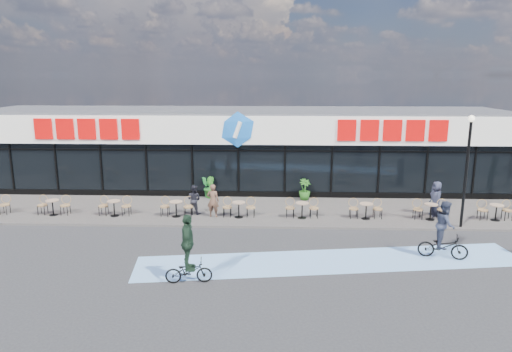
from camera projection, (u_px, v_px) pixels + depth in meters
The scene contains 21 objects.
ground at pixel (225, 245), 18.10m from camera, with size 120.00×120.00×0.00m, color #28282B.
sidewalk at pixel (235, 211), 22.48m from camera, with size 44.00×5.00×0.10m, color #4F4A46.
bike_lane at pixel (331, 261), 16.49m from camera, with size 14.00×2.20×0.01m, color #75A7DE.
building at pixel (242, 148), 27.28m from camera, with size 30.60×6.57×4.75m.
lamp_post at pixel (467, 161), 19.31m from camera, with size 0.28×0.28×4.86m.
bistro_set_1 at pixel (54, 205), 21.59m from camera, with size 1.54×0.62×0.90m.
bistro_set_2 at pixel (115, 206), 21.47m from camera, with size 1.54×0.62×0.90m.
bistro_set_3 at pixel (176, 207), 21.36m from camera, with size 1.54×0.62×0.90m.
bistro_set_4 at pixel (239, 207), 21.25m from camera, with size 1.54×0.62×0.90m.
bistro_set_5 at pixel (302, 208), 21.14m from camera, with size 1.54×0.62×0.90m.
bistro_set_6 at pixel (366, 209), 21.03m from camera, with size 1.54×0.62×0.90m.
bistro_set_7 at pixel (430, 209), 20.92m from camera, with size 1.54×0.62×0.90m.
bistro_set_8 at pixel (495, 210), 20.81m from camera, with size 1.54×0.62×0.90m.
potted_plant_left at pixel (209, 187), 24.56m from camera, with size 0.63×0.51×1.14m, color #23601B.
potted_plant_mid at pixel (207, 187), 24.58m from camera, with size 0.62×0.50×1.13m, color #1E6B2B.
potted_plant_right at pixel (305, 189), 24.16m from camera, with size 0.62×0.62×1.11m, color #235719.
patron_left at pixel (213, 200), 21.19m from camera, with size 0.57×0.38×1.57m, color brown.
patron_right at pixel (194, 199), 21.64m from camera, with size 0.69×0.54×1.42m, color black.
pedestrian_a at pixel (436, 199), 21.39m from camera, with size 0.80×0.52×1.65m, color #272A3D.
cyclist_a at pixel (444, 235), 16.58m from camera, with size 1.84×1.02×2.17m.
cyclist_c at pixel (188, 255), 14.57m from camera, with size 1.57×1.13×2.30m.
Camera 1 is at (1.88, -17.02, 6.58)m, focal length 32.00 mm.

